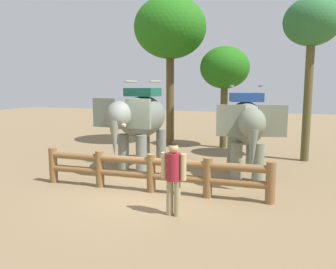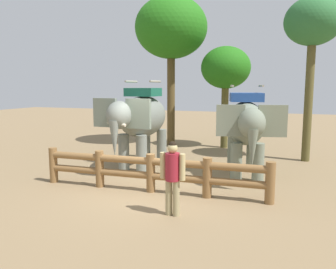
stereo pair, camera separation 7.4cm
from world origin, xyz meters
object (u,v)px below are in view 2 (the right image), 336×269
at_px(tourist_woman_in_black, 173,173).
at_px(tree_far_left, 226,69).
at_px(elephant_near_left, 140,119).
at_px(elephant_center, 246,126).
at_px(tree_far_right, 171,29).
at_px(tree_back_center, 313,26).
at_px(log_fence, 151,170).

height_order(tourist_woman_in_black, tree_far_left, tree_far_left).
xyz_separation_m(elephant_near_left, tree_far_left, (2.08, 4.87, 1.92)).
bearing_deg(elephant_near_left, elephant_center, -1.17).
distance_m(tree_far_left, tree_far_right, 3.26).
distance_m(tourist_woman_in_black, tree_back_center, 8.70).
bearing_deg(tree_far_right, log_fence, -74.73).
distance_m(tree_far_left, tree_back_center, 4.20).
distance_m(elephant_near_left, tree_far_left, 5.63).
bearing_deg(tree_far_right, tree_far_left, 0.93).
xyz_separation_m(elephant_near_left, tree_far_right, (-0.55, 4.82, 3.84)).
distance_m(log_fence, tree_far_right, 9.14).
bearing_deg(tree_far_right, tourist_woman_in_black, -70.40).
height_order(elephant_near_left, tree_back_center, tree_back_center).
bearing_deg(tree_far_left, tree_back_center, -27.33).
height_order(log_fence, elephant_near_left, elephant_near_left).
xyz_separation_m(tourist_woman_in_black, tree_far_left, (-0.51, 8.88, 2.67)).
height_order(tourist_woman_in_black, tree_far_right, tree_far_right).
distance_m(elephant_near_left, elephant_center, 3.68).
height_order(elephant_near_left, tourist_woman_in_black, elephant_near_left).
bearing_deg(tourist_woman_in_black, tree_back_center, 67.00).
distance_m(log_fence, elephant_near_left, 3.18).
xyz_separation_m(log_fence, tree_far_left, (0.61, 7.45, 3.04)).
height_order(log_fence, tree_far_right, tree_far_right).
bearing_deg(elephant_near_left, tourist_woman_in_black, -57.10).
bearing_deg(tree_back_center, tree_far_right, 163.92).
bearing_deg(tree_far_left, tourist_woman_in_black, -86.71).
relative_size(elephant_near_left, tree_back_center, 0.59).
xyz_separation_m(tourist_woman_in_black, tree_far_right, (-3.15, 8.83, 4.59)).
bearing_deg(tree_far_left, tree_far_right, -179.07).
height_order(tree_back_center, tree_far_right, tree_far_right).
bearing_deg(tree_back_center, tree_far_left, 152.67).
bearing_deg(elephant_center, tree_far_left, 107.92).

